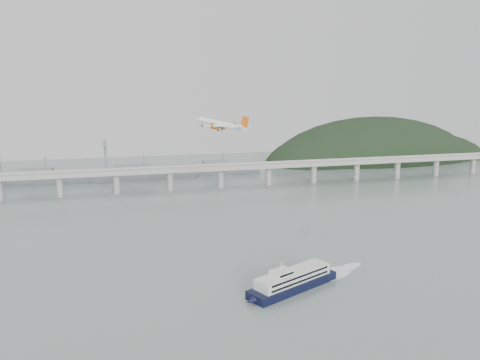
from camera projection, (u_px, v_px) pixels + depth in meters
name	position (u px, v px, depth m)	size (l,w,h in m)	color
ground	(265.00, 258.00, 270.51)	(900.00, 900.00, 0.00)	slate
bridge	(199.00, 171.00, 456.17)	(800.00, 22.00, 23.90)	#999996
headland	(382.00, 172.00, 662.52)	(365.00, 155.00, 156.00)	black
distant_fleet	(40.00, 179.00, 479.77)	(453.00, 60.90, 40.00)	slate
ferry	(293.00, 280.00, 228.50)	(79.07, 42.12, 15.93)	black
airliner	(221.00, 124.00, 323.90)	(35.71, 33.42, 11.02)	white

